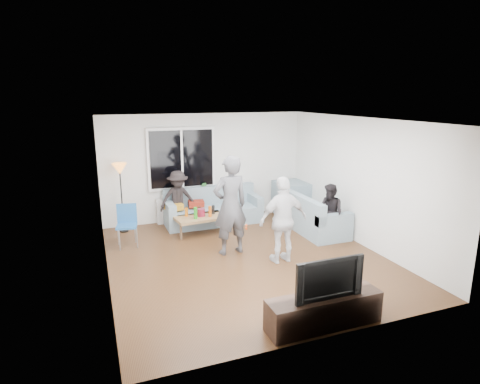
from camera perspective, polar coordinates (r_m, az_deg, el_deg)
name	(u,v)px	position (r m, az deg, el deg)	size (l,w,h in m)	color
floor	(246,259)	(7.73, 0.88, -9.52)	(5.00, 5.50, 0.04)	#56351C
ceiling	(247,119)	(7.11, 0.96, 10.42)	(5.00, 5.50, 0.04)	white
wall_back	(205,167)	(9.88, -4.98, 3.60)	(5.00, 0.04, 2.60)	silver
wall_front	(331,243)	(4.95, 12.84, -7.10)	(5.00, 0.04, 2.60)	silver
wall_left	(101,205)	(6.83, -19.18, -1.73)	(0.04, 5.50, 2.60)	silver
wall_right	(361,182)	(8.54, 16.87, 1.44)	(0.04, 5.50, 2.60)	silver
window_frame	(182,159)	(9.62, -8.34, 4.74)	(1.62, 0.06, 1.47)	white
window_glass	(182,159)	(9.58, -8.28, 4.70)	(1.50, 0.02, 1.35)	black
window_mullion	(182,159)	(9.57, -8.27, 4.69)	(0.05, 0.03, 1.35)	white
radiator	(184,209)	(9.85, -8.04, -2.44)	(1.30, 0.12, 0.62)	silver
potted_plant	(203,189)	(9.81, -5.31, 0.45)	(0.18, 0.15, 0.33)	#2C6B2B
vase	(165,195)	(9.64, -10.68, -0.45)	(0.17, 0.17, 0.18)	silver
sofa_back_section	(213,206)	(9.62, -3.84, -2.02)	(2.30, 0.85, 0.85)	gray
sofa_right_section	(312,212)	(9.30, 10.21, -2.76)	(0.85, 2.00, 0.85)	gray
sofa_corner	(293,198)	(10.42, 7.57, -0.87)	(0.85, 0.85, 0.85)	gray
cushion_yellow	(174,207)	(9.36, -9.42, -2.08)	(0.38, 0.32, 0.14)	#C2831C
cushion_red	(196,204)	(9.55, -6.27, -1.66)	(0.36, 0.30, 0.13)	maroon
coffee_table	(201,225)	(8.98, -5.64, -4.70)	(1.10, 0.60, 0.40)	#A77B51
pitcher	(201,213)	(8.91, -5.57, -2.94)	(0.17, 0.17, 0.17)	maroon
side_chair	(127,226)	(8.45, -15.85, -4.74)	(0.40, 0.40, 0.86)	#245D9C
floor_lamp	(122,198)	(9.29, -16.53, -0.86)	(0.32, 0.32, 1.56)	orange
player_left	(230,206)	(7.64, -1.40, -1.95)	(0.70, 0.46, 1.93)	#434348
player_right	(283,220)	(7.34, 6.20, -4.00)	(0.94, 0.39, 1.61)	silver
spectator_right	(330,213)	(8.65, 12.75, -2.88)	(0.59, 0.46, 1.22)	black
spectator_back	(178,199)	(9.39, -8.82, -1.01)	(0.86, 0.50, 1.34)	black
tv_console	(324,311)	(5.68, 11.87, -16.26)	(1.60, 0.40, 0.44)	#322019
television	(326,276)	(5.45, 12.14, -11.68)	(0.98, 0.13, 0.56)	black
bottle_b	(196,213)	(8.73, -6.37, -3.00)	(0.08, 0.08, 0.26)	#23951B
bottle_a	(186,212)	(8.94, -7.66, -2.86)	(0.07, 0.07, 0.19)	#C95E0B
bottle_e	(213,210)	(9.07, -3.85, -2.52)	(0.07, 0.07, 0.20)	black
bottle_d	(210,211)	(8.86, -4.31, -2.78)	(0.07, 0.07, 0.24)	orange
bottle_c	(199,211)	(9.05, -5.83, -2.66)	(0.07, 0.07, 0.18)	black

